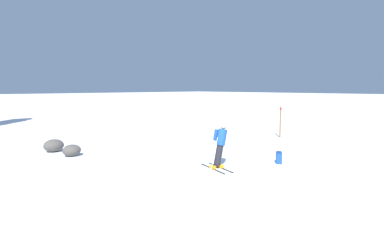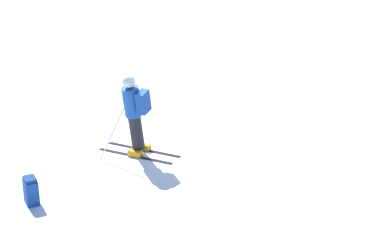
{
  "view_description": "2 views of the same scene",
  "coord_description": "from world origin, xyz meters",
  "px_view_note": "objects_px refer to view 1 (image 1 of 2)",
  "views": [
    {
      "loc": [
        -7.73,
        -7.54,
        3.13
      ],
      "look_at": [
        1.32,
        1.91,
        1.7
      ],
      "focal_mm": 28.0,
      "sensor_mm": 36.0,
      "label": 1
    },
    {
      "loc": [
        12.43,
        3.28,
        5.45
      ],
      "look_at": [
        0.98,
        1.13,
        0.89
      ],
      "focal_mm": 60.0,
      "sensor_mm": 36.0,
      "label": 2
    }
  ],
  "objects_px": {
    "spare_backpack": "(279,158)",
    "trail_marker": "(280,120)",
    "skier": "(220,142)",
    "exposed_boulder_1": "(72,150)",
    "exposed_boulder_0": "(54,145)"
  },
  "relations": [
    {
      "from": "spare_backpack",
      "to": "trail_marker",
      "type": "xyz_separation_m",
      "value": [
        5.88,
        3.34,
        0.82
      ]
    },
    {
      "from": "skier",
      "to": "exposed_boulder_1",
      "type": "height_order",
      "value": "skier"
    },
    {
      "from": "spare_backpack",
      "to": "exposed_boulder_0",
      "type": "distance_m",
      "value": 10.59
    },
    {
      "from": "exposed_boulder_0",
      "to": "trail_marker",
      "type": "relative_size",
      "value": 0.48
    },
    {
      "from": "skier",
      "to": "exposed_boulder_1",
      "type": "xyz_separation_m",
      "value": [
        -3.42,
        5.97,
        -0.73
      ]
    },
    {
      "from": "skier",
      "to": "trail_marker",
      "type": "xyz_separation_m",
      "value": [
        8.09,
        2.06,
        0.07
      ]
    },
    {
      "from": "exposed_boulder_0",
      "to": "exposed_boulder_1",
      "type": "xyz_separation_m",
      "value": [
        0.25,
        -1.55,
        -0.04
      ]
    },
    {
      "from": "skier",
      "to": "exposed_boulder_0",
      "type": "xyz_separation_m",
      "value": [
        -3.67,
        7.53,
        -0.69
      ]
    },
    {
      "from": "skier",
      "to": "exposed_boulder_0",
      "type": "relative_size",
      "value": 1.92
    },
    {
      "from": "skier",
      "to": "exposed_boulder_1",
      "type": "relative_size",
      "value": 2.21
    },
    {
      "from": "exposed_boulder_0",
      "to": "spare_backpack",
      "type": "bearing_deg",
      "value": -56.24
    },
    {
      "from": "spare_backpack",
      "to": "exposed_boulder_0",
      "type": "height_order",
      "value": "exposed_boulder_0"
    },
    {
      "from": "spare_backpack",
      "to": "exposed_boulder_1",
      "type": "height_order",
      "value": "exposed_boulder_1"
    },
    {
      "from": "spare_backpack",
      "to": "trail_marker",
      "type": "relative_size",
      "value": 0.26
    },
    {
      "from": "skier",
      "to": "trail_marker",
      "type": "distance_m",
      "value": 8.35
    }
  ]
}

